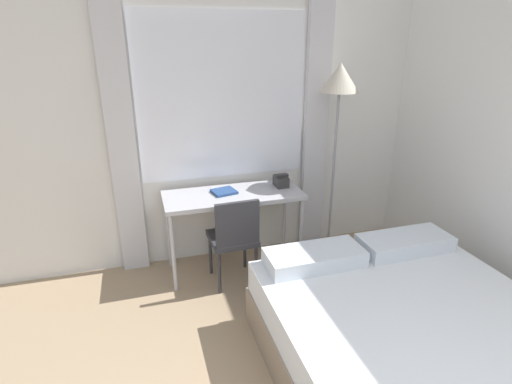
{
  "coord_description": "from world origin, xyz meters",
  "views": [
    {
      "loc": [
        -0.84,
        -0.36,
        2.12
      ],
      "look_at": [
        0.04,
        2.58,
        0.93
      ],
      "focal_mm": 28.0,
      "sensor_mm": 36.0,
      "label": 1
    }
  ],
  "objects_px": {
    "book": "(224,191)",
    "desk": "(233,200)",
    "bed": "(417,349)",
    "standing_lamp": "(339,96)",
    "desk_chair": "(234,235)",
    "telephone": "(281,181)"
  },
  "relations": [
    {
      "from": "desk_chair",
      "to": "standing_lamp",
      "type": "height_order",
      "value": "standing_lamp"
    },
    {
      "from": "desk",
      "to": "standing_lamp",
      "type": "height_order",
      "value": "standing_lamp"
    },
    {
      "from": "book",
      "to": "desk",
      "type": "bearing_deg",
      "value": -26.14
    },
    {
      "from": "telephone",
      "to": "book",
      "type": "bearing_deg",
      "value": -178.19
    },
    {
      "from": "desk_chair",
      "to": "standing_lamp",
      "type": "relative_size",
      "value": 0.45
    },
    {
      "from": "desk",
      "to": "bed",
      "type": "bearing_deg",
      "value": -65.86
    },
    {
      "from": "bed",
      "to": "standing_lamp",
      "type": "bearing_deg",
      "value": 81.84
    },
    {
      "from": "desk_chair",
      "to": "standing_lamp",
      "type": "distance_m",
      "value": 1.6
    },
    {
      "from": "telephone",
      "to": "book",
      "type": "height_order",
      "value": "telephone"
    },
    {
      "from": "desk_chair",
      "to": "bed",
      "type": "relative_size",
      "value": 0.44
    },
    {
      "from": "bed",
      "to": "standing_lamp",
      "type": "height_order",
      "value": "standing_lamp"
    },
    {
      "from": "desk",
      "to": "standing_lamp",
      "type": "relative_size",
      "value": 0.67
    },
    {
      "from": "desk",
      "to": "book",
      "type": "bearing_deg",
      "value": 153.86
    },
    {
      "from": "desk",
      "to": "bed",
      "type": "relative_size",
      "value": 0.66
    },
    {
      "from": "desk_chair",
      "to": "bed",
      "type": "xyz_separation_m",
      "value": [
        0.84,
        -1.44,
        -0.22
      ]
    },
    {
      "from": "bed",
      "to": "telephone",
      "type": "relative_size",
      "value": 12.22
    },
    {
      "from": "telephone",
      "to": "bed",
      "type": "bearing_deg",
      "value": -80.97
    },
    {
      "from": "desk",
      "to": "book",
      "type": "height_order",
      "value": "book"
    },
    {
      "from": "standing_lamp",
      "to": "desk_chair",
      "type": "bearing_deg",
      "value": -164.95
    },
    {
      "from": "bed",
      "to": "standing_lamp",
      "type": "relative_size",
      "value": 1.01
    },
    {
      "from": "telephone",
      "to": "book",
      "type": "distance_m",
      "value": 0.57
    },
    {
      "from": "standing_lamp",
      "to": "telephone",
      "type": "xyz_separation_m",
      "value": [
        -0.53,
        0.04,
        -0.79
      ]
    }
  ]
}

